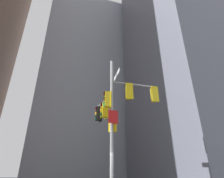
% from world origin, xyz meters
% --- Properties ---
extents(building_tower_right, '(15.05, 15.05, 54.24)m').
position_xyz_m(building_tower_right, '(14.21, 7.66, 27.12)').
color(building_tower_right, slate).
rests_on(building_tower_right, ground).
extents(building_mid_block, '(15.42, 15.42, 36.16)m').
position_xyz_m(building_mid_block, '(0.53, 24.46, 18.08)').
color(building_mid_block, '#9399A3').
rests_on(building_mid_block, ground).
extents(signal_pole_assembly, '(4.02, 3.10, 8.58)m').
position_xyz_m(signal_pole_assembly, '(0.44, 0.39, 5.23)').
color(signal_pole_assembly, '#9EA0A3').
rests_on(signal_pole_assembly, ground).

